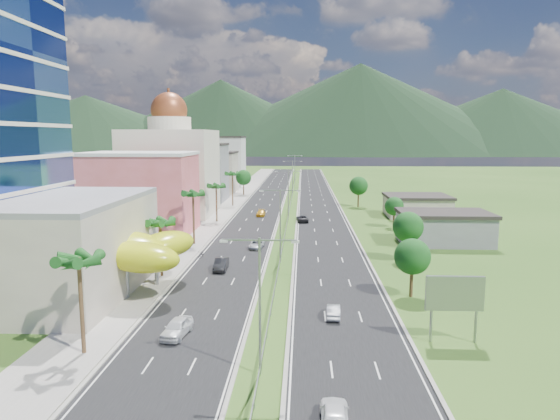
# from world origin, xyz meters

# --- Properties ---
(ground) EXTENTS (500.00, 500.00, 0.00)m
(ground) POSITION_xyz_m (0.00, 0.00, 0.00)
(ground) COLOR #2D5119
(ground) RESTS_ON ground
(road_left) EXTENTS (11.00, 260.00, 0.04)m
(road_left) POSITION_xyz_m (-7.50, 90.00, 0.02)
(road_left) COLOR black
(road_left) RESTS_ON ground
(road_right) EXTENTS (11.00, 260.00, 0.04)m
(road_right) POSITION_xyz_m (7.50, 90.00, 0.02)
(road_right) COLOR black
(road_right) RESTS_ON ground
(sidewalk_left) EXTENTS (7.00, 260.00, 0.12)m
(sidewalk_left) POSITION_xyz_m (-17.00, 90.00, 0.06)
(sidewalk_left) COLOR gray
(sidewalk_left) RESTS_ON ground
(median_guardrail) EXTENTS (0.10, 216.06, 0.76)m
(median_guardrail) POSITION_xyz_m (0.00, 71.99, 0.62)
(median_guardrail) COLOR gray
(median_guardrail) RESTS_ON ground
(streetlight_median_a) EXTENTS (6.04, 0.25, 11.00)m
(streetlight_median_a) POSITION_xyz_m (0.00, -25.00, 6.75)
(streetlight_median_a) COLOR gray
(streetlight_median_a) RESTS_ON ground
(streetlight_median_b) EXTENTS (6.04, 0.25, 11.00)m
(streetlight_median_b) POSITION_xyz_m (0.00, 10.00, 6.75)
(streetlight_median_b) COLOR gray
(streetlight_median_b) RESTS_ON ground
(streetlight_median_c) EXTENTS (6.04, 0.25, 11.00)m
(streetlight_median_c) POSITION_xyz_m (0.00, 50.00, 6.75)
(streetlight_median_c) COLOR gray
(streetlight_median_c) RESTS_ON ground
(streetlight_median_d) EXTENTS (6.04, 0.25, 11.00)m
(streetlight_median_d) POSITION_xyz_m (0.00, 95.00, 6.75)
(streetlight_median_d) COLOR gray
(streetlight_median_d) RESTS_ON ground
(streetlight_median_e) EXTENTS (6.04, 0.25, 11.00)m
(streetlight_median_e) POSITION_xyz_m (0.00, 140.00, 6.75)
(streetlight_median_e) COLOR gray
(streetlight_median_e) RESTS_ON ground
(mall_podium) EXTENTS (30.00, 24.00, 11.00)m
(mall_podium) POSITION_xyz_m (-32.00, -6.00, 5.50)
(mall_podium) COLOR #9F9283
(mall_podium) RESTS_ON ground
(lime_canopy) EXTENTS (18.00, 15.00, 7.40)m
(lime_canopy) POSITION_xyz_m (-20.00, -4.00, 4.99)
(lime_canopy) COLOR #B2BD12
(lime_canopy) RESTS_ON ground
(pink_shophouse) EXTENTS (20.00, 15.00, 15.00)m
(pink_shophouse) POSITION_xyz_m (-28.00, 32.00, 7.50)
(pink_shophouse) COLOR #CF5555
(pink_shophouse) RESTS_ON ground
(domed_building) EXTENTS (20.00, 20.00, 28.70)m
(domed_building) POSITION_xyz_m (-28.00, 55.00, 11.35)
(domed_building) COLOR beige
(domed_building) RESTS_ON ground
(midrise_grey) EXTENTS (16.00, 15.00, 16.00)m
(midrise_grey) POSITION_xyz_m (-27.00, 80.00, 8.00)
(midrise_grey) COLOR slate
(midrise_grey) RESTS_ON ground
(midrise_beige) EXTENTS (16.00, 15.00, 13.00)m
(midrise_beige) POSITION_xyz_m (-27.00, 102.00, 6.50)
(midrise_beige) COLOR #9F9283
(midrise_beige) RESTS_ON ground
(midrise_white) EXTENTS (16.00, 15.00, 18.00)m
(midrise_white) POSITION_xyz_m (-27.00, 125.00, 9.00)
(midrise_white) COLOR silver
(midrise_white) RESTS_ON ground
(billboard) EXTENTS (5.20, 0.35, 6.20)m
(billboard) POSITION_xyz_m (17.00, -18.00, 4.42)
(billboard) COLOR gray
(billboard) RESTS_ON ground
(shed_near) EXTENTS (15.00, 10.00, 5.00)m
(shed_near) POSITION_xyz_m (28.00, 25.00, 2.50)
(shed_near) COLOR slate
(shed_near) RESTS_ON ground
(shed_far) EXTENTS (14.00, 12.00, 4.40)m
(shed_far) POSITION_xyz_m (30.00, 55.00, 2.20)
(shed_far) COLOR #9F9283
(shed_far) RESTS_ON ground
(palm_tree_a) EXTENTS (3.60, 3.60, 9.10)m
(palm_tree_a) POSITION_xyz_m (-15.50, -22.00, 8.02)
(palm_tree_a) COLOR #47301C
(palm_tree_a) RESTS_ON ground
(palm_tree_b) EXTENTS (3.60, 3.60, 8.10)m
(palm_tree_b) POSITION_xyz_m (-15.50, 2.00, 7.06)
(palm_tree_b) COLOR #47301C
(palm_tree_b) RESTS_ON ground
(palm_tree_c) EXTENTS (3.60, 3.60, 9.60)m
(palm_tree_c) POSITION_xyz_m (-15.50, 22.00, 8.50)
(palm_tree_c) COLOR #47301C
(palm_tree_c) RESTS_ON ground
(palm_tree_d) EXTENTS (3.60, 3.60, 8.60)m
(palm_tree_d) POSITION_xyz_m (-15.50, 45.00, 7.54)
(palm_tree_d) COLOR #47301C
(palm_tree_d) RESTS_ON ground
(palm_tree_e) EXTENTS (3.60, 3.60, 9.40)m
(palm_tree_e) POSITION_xyz_m (-15.50, 70.00, 8.31)
(palm_tree_e) COLOR #47301C
(palm_tree_e) RESTS_ON ground
(leafy_tree_lfar) EXTENTS (4.90, 4.90, 8.05)m
(leafy_tree_lfar) POSITION_xyz_m (-15.50, 95.00, 5.58)
(leafy_tree_lfar) COLOR #47301C
(leafy_tree_lfar) RESTS_ON ground
(leafy_tree_ra) EXTENTS (4.20, 4.20, 6.90)m
(leafy_tree_ra) POSITION_xyz_m (16.00, -5.00, 4.78)
(leafy_tree_ra) COLOR #47301C
(leafy_tree_ra) RESTS_ON ground
(leafy_tree_rb) EXTENTS (4.55, 4.55, 7.47)m
(leafy_tree_rb) POSITION_xyz_m (19.00, 12.00, 5.18)
(leafy_tree_rb) COLOR #47301C
(leafy_tree_rb) RESTS_ON ground
(leafy_tree_rc) EXTENTS (3.85, 3.85, 6.33)m
(leafy_tree_rc) POSITION_xyz_m (22.00, 40.00, 4.37)
(leafy_tree_rc) COLOR #47301C
(leafy_tree_rc) RESTS_ON ground
(leafy_tree_rd) EXTENTS (4.90, 4.90, 8.05)m
(leafy_tree_rd) POSITION_xyz_m (18.00, 70.00, 5.58)
(leafy_tree_rd) COLOR #47301C
(leafy_tree_rd) RESTS_ON ground
(mountain_ridge) EXTENTS (860.00, 140.00, 90.00)m
(mountain_ridge) POSITION_xyz_m (60.00, 450.00, 0.00)
(mountain_ridge) COLOR black
(mountain_ridge) RESTS_ON ground
(car_white_near_left) EXTENTS (2.53, 4.98, 1.62)m
(car_white_near_left) POSITION_xyz_m (-8.44, -17.85, 0.85)
(car_white_near_left) COLOR white
(car_white_near_left) RESTS_ON road_left
(car_dark_left) EXTENTS (1.88, 4.97, 1.62)m
(car_dark_left) POSITION_xyz_m (-8.09, 5.49, 0.85)
(car_dark_left) COLOR black
(car_dark_left) RESTS_ON road_left
(car_silver_mid_left) EXTENTS (2.59, 4.88, 1.31)m
(car_silver_mid_left) POSITION_xyz_m (-4.36, 19.32, 0.69)
(car_silver_mid_left) COLOR #B2B5BB
(car_silver_mid_left) RESTS_ON road_left
(car_yellow_far_left) EXTENTS (1.95, 4.76, 1.38)m
(car_yellow_far_left) POSITION_xyz_m (-6.50, 53.07, 0.73)
(car_yellow_far_left) COLOR #CA9117
(car_yellow_far_left) RESTS_ON road_left
(car_white_near_right) EXTENTS (2.04, 4.75, 1.60)m
(car_white_near_right) POSITION_xyz_m (5.40, -32.00, 0.84)
(car_white_near_right) COLOR white
(car_white_near_right) RESTS_ON road_right
(car_silver_right) EXTENTS (1.61, 4.02, 1.30)m
(car_silver_right) POSITION_xyz_m (6.52, -12.22, 0.69)
(car_silver_right) COLOR #B9BAC1
(car_silver_right) RESTS_ON road_right
(car_dark_far_right) EXTENTS (2.83, 5.25, 1.40)m
(car_dark_far_right) POSITION_xyz_m (3.20, 45.69, 0.74)
(car_dark_far_right) COLOR black
(car_dark_far_right) RESTS_ON road_right
(motorcycle) EXTENTS (0.89, 2.18, 1.36)m
(motorcycle) POSITION_xyz_m (-12.30, 12.37, 0.72)
(motorcycle) COLOR black
(motorcycle) RESTS_ON road_left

